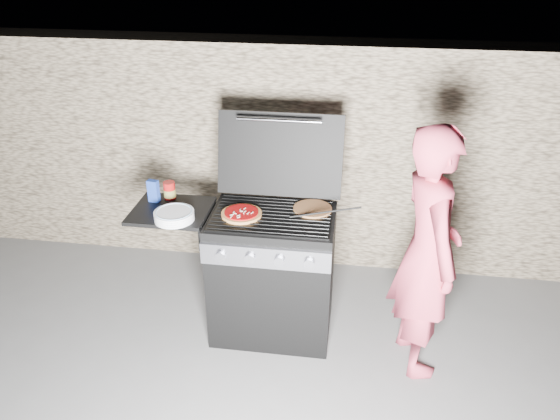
# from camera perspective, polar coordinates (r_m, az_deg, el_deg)

# --- Properties ---
(ground) EXTENTS (50.00, 50.00, 0.00)m
(ground) POSITION_cam_1_polar(r_m,az_deg,el_deg) (3.99, -0.73, -12.10)
(ground) COLOR #595858
(stone_wall) EXTENTS (8.00, 0.35, 1.80)m
(stone_wall) POSITION_cam_1_polar(r_m,az_deg,el_deg) (4.42, 1.31, 5.80)
(stone_wall) COLOR tan
(stone_wall) RESTS_ON ground
(gas_grill) EXTENTS (1.34, 0.79, 0.91)m
(gas_grill) POSITION_cam_1_polar(r_m,az_deg,el_deg) (3.75, -4.57, -6.38)
(gas_grill) COLOR black
(gas_grill) RESTS_ON ground
(pizza_topped) EXTENTS (0.31, 0.31, 0.03)m
(pizza_topped) POSITION_cam_1_polar(r_m,az_deg,el_deg) (3.47, -4.05, -0.33)
(pizza_topped) COLOR #D4B96B
(pizza_topped) RESTS_ON gas_grill
(pizza_plain) EXTENTS (0.30, 0.30, 0.01)m
(pizza_plain) POSITION_cam_1_polar(r_m,az_deg,el_deg) (3.54, 3.42, 0.13)
(pizza_plain) COLOR tan
(pizza_plain) RESTS_ON gas_grill
(sauce_jar) EXTENTS (0.10, 0.10, 0.12)m
(sauce_jar) POSITION_cam_1_polar(r_m,az_deg,el_deg) (3.75, -11.47, 2.03)
(sauce_jar) COLOR maroon
(sauce_jar) RESTS_ON gas_grill
(blue_carton) EXTENTS (0.08, 0.05, 0.15)m
(blue_carton) POSITION_cam_1_polar(r_m,az_deg,el_deg) (3.72, -13.08, 1.94)
(blue_carton) COLOR navy
(blue_carton) RESTS_ON gas_grill
(plate_stack) EXTENTS (0.28, 0.28, 0.06)m
(plate_stack) POSITION_cam_1_polar(r_m,az_deg,el_deg) (3.48, -11.00, -0.58)
(plate_stack) COLOR white
(plate_stack) RESTS_ON gas_grill
(person) EXTENTS (0.52, 0.67, 1.62)m
(person) POSITION_cam_1_polar(r_m,az_deg,el_deg) (3.38, 15.10, -4.40)
(person) COLOR #BE3D52
(person) RESTS_ON ground
(tongs) EXTENTS (0.45, 0.06, 0.09)m
(tongs) POSITION_cam_1_polar(r_m,az_deg,el_deg) (3.42, 4.76, -0.23)
(tongs) COLOR black
(tongs) RESTS_ON gas_grill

